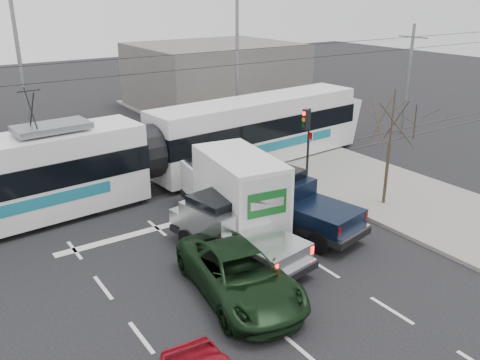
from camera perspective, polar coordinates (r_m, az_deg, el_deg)
ground at (r=16.94m, az=4.95°, el=-11.40°), size 120.00×120.00×0.00m
sidewalk_right at (r=23.06m, az=22.74°, el=-3.75°), size 6.00×60.00×0.15m
rails at (r=24.66m, az=-9.70°, el=-0.98°), size 60.00×1.60×0.03m
building_right at (r=41.47m, az=-2.85°, el=11.61°), size 12.00×10.00×5.00m
bare_tree at (r=22.19m, az=16.70°, el=6.27°), size 2.40×2.40×5.00m
traffic_signal at (r=24.33m, az=7.52°, el=5.62°), size 0.44×0.44×3.60m
street_lamp_near at (r=30.25m, az=-0.63°, el=13.30°), size 2.38×0.25×9.00m
street_lamp_far at (r=27.79m, az=-23.72°, el=10.96°), size 2.38×0.25×9.00m
catenary at (r=23.53m, az=-10.26°, el=7.82°), size 60.00×0.20×7.00m
tram at (r=23.74m, az=-10.69°, el=2.93°), size 26.26×4.73×5.33m
silver_pickup at (r=18.04m, az=-0.96°, el=-5.49°), size 2.82×5.89×2.05m
box_truck at (r=19.92m, az=-0.72°, el=-1.19°), size 3.00×6.54×3.15m
navy_pickup at (r=20.09m, az=5.76°, el=-2.44°), size 3.03×5.71×2.28m
green_car at (r=15.88m, az=-0.07°, el=-10.48°), size 3.27×5.74×1.51m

